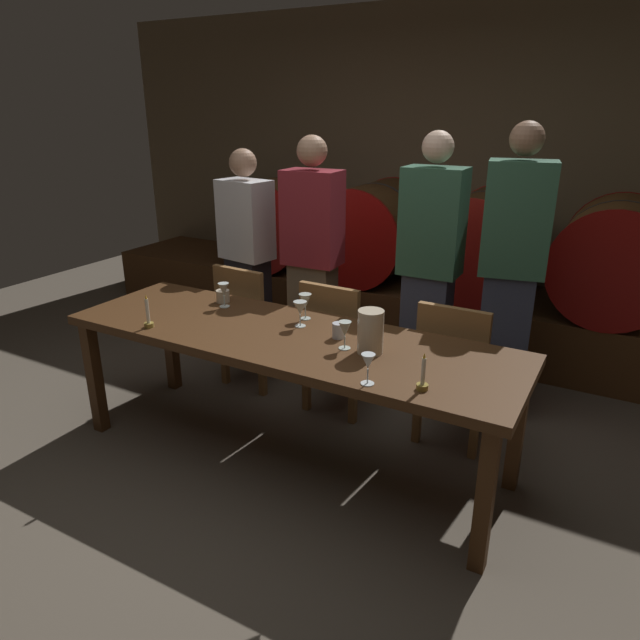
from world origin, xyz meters
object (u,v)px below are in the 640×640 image
(wine_glass_far_left, at_px, (224,290))
(dining_table, at_px, (287,346))
(guest_far_right, at_px, (511,274))
(pitcher, at_px, (370,332))
(cup_left, at_px, (223,296))
(cup_right, at_px, (338,331))
(guest_center_left, at_px, (313,262))
(wine_glass_right, at_px, (345,330))
(wine_barrel_far_left, at_px, (284,221))
(candle_right, at_px, (423,380))
(guest_center_right, at_px, (429,269))
(chair_center, at_px, (337,341))
(wine_barrel_center_right, at_px, (484,243))
(chair_left, at_px, (250,320))
(wine_glass_center, at_px, (301,309))
(wine_barrel_center_left, at_px, (374,231))
(guest_far_left, at_px, (247,257))
(candle_left, at_px, (148,318))
(wine_glass_left, at_px, (305,302))
(wine_glass_far_right, at_px, (368,363))
(wine_barrel_far_right, at_px, (616,258))
(chair_right, at_px, (455,367))

(wine_glass_far_left, bearing_deg, dining_table, -18.31)
(guest_far_right, bearing_deg, pitcher, 58.57)
(cup_left, bearing_deg, cup_right, -10.60)
(cup_left, bearing_deg, wine_glass_far_left, -46.19)
(guest_center_left, bearing_deg, wine_glass_right, 124.88)
(wine_barrel_far_left, xyz_separation_m, guest_center_left, (0.98, -1.16, 0.01))
(candle_right, height_order, pitcher, pitcher)
(guest_center_right, relative_size, candle_right, 10.23)
(chair_center, height_order, guest_center_right, guest_center_right)
(wine_barrel_center_right, xyz_separation_m, chair_left, (-1.21, -1.46, -0.38))
(chair_center, xyz_separation_m, wine_glass_center, (0.02, -0.47, 0.36))
(candle_right, bearing_deg, cup_left, 161.02)
(wine_barrel_center_left, distance_m, cup_right, 2.14)
(guest_far_left, bearing_deg, dining_table, 143.29)
(candle_left, bearing_deg, wine_glass_left, 37.93)
(wine_glass_far_left, bearing_deg, wine_barrel_center_left, 86.70)
(wine_barrel_center_left, distance_m, candle_right, 2.69)
(dining_table, bearing_deg, wine_glass_center, 85.87)
(chair_left, xyz_separation_m, wine_glass_far_right, (1.33, -0.96, 0.36))
(wine_glass_far_left, bearing_deg, guest_far_right, 32.51)
(wine_barrel_far_right, bearing_deg, pitcher, -113.96)
(pitcher, bearing_deg, wine_glass_right, -171.96)
(chair_right, height_order, cup_left, chair_right)
(guest_center_left, bearing_deg, chair_center, 134.98)
(candle_right, xyz_separation_m, wine_glass_left, (-0.87, 0.50, 0.06))
(dining_table, distance_m, wine_glass_right, 0.40)
(wine_glass_left, xyz_separation_m, wine_glass_right, (0.39, -0.27, -0.00))
(wine_barrel_center_left, relative_size, wine_glass_left, 6.19)
(guest_far_left, relative_size, pitcher, 7.35)
(guest_center_left, xyz_separation_m, candle_left, (-0.32, -1.23, -0.07))
(wine_glass_right, height_order, cup_left, wine_glass_right)
(cup_right, bearing_deg, cup_left, 169.40)
(wine_barrel_far_left, bearing_deg, wine_glass_left, -54.40)
(dining_table, distance_m, pitcher, 0.52)
(pitcher, height_order, cup_left, pitcher)
(guest_far_right, height_order, wine_glass_far_left, guest_far_right)
(wine_barrel_far_right, height_order, wine_glass_left, wine_barrel_far_right)
(chair_center, relative_size, pitcher, 4.04)
(dining_table, xyz_separation_m, chair_center, (-0.01, 0.60, -0.19))
(wine_glass_far_right, distance_m, cup_left, 1.36)
(pitcher, bearing_deg, chair_right, 65.86)
(chair_center, relative_size, cup_right, 10.77)
(wine_barrel_center_left, xyz_separation_m, dining_table, (0.45, -2.11, -0.19))
(wine_glass_left, bearing_deg, wine_barrel_center_right, 74.29)
(wine_glass_left, xyz_separation_m, cup_left, (-0.59, 0.01, -0.07))
(wine_barrel_center_right, height_order, wine_glass_center, wine_barrel_center_right)
(guest_far_right, bearing_deg, wine_glass_far_left, 21.47)
(wine_glass_far_left, height_order, wine_glass_left, same)
(wine_glass_center, distance_m, cup_left, 0.64)
(dining_table, relative_size, wine_glass_center, 17.46)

